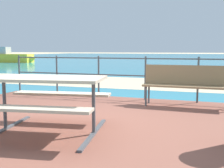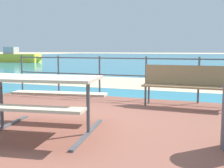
{
  "view_description": "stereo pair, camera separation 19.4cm",
  "coord_description": "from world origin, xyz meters",
  "views": [
    {
      "loc": [
        2.0,
        -3.96,
        1.23
      ],
      "look_at": [
        -0.04,
        1.87,
        0.47
      ],
      "focal_mm": 44.77,
      "sensor_mm": 36.0,
      "label": 1
    },
    {
      "loc": [
        2.18,
        -3.9,
        1.23
      ],
      "look_at": [
        -0.04,
        1.87,
        0.47
      ],
      "focal_mm": 44.77,
      "sensor_mm": 36.0,
      "label": 2
    }
  ],
  "objects": [
    {
      "name": "ground_plane",
      "position": [
        0.0,
        0.0,
        0.0
      ],
      "size": [
        240.0,
        240.0,
        0.0
      ],
      "primitive_type": "plane",
      "color": "beige"
    },
    {
      "name": "boat_near",
      "position": [
        -16.78,
        18.6,
        0.5
      ],
      "size": [
        5.73,
        2.0,
        1.51
      ],
      "rotation": [
        0.0,
        0.0,
        0.12
      ],
      "color": "yellow",
      "rests_on": "sea_water"
    },
    {
      "name": "park_bench",
      "position": [
        1.58,
        1.94,
        0.58
      ],
      "size": [
        1.79,
        0.41,
        0.85
      ],
      "rotation": [
        0.0,
        0.0,
        -0.0
      ],
      "color": "#8C704C",
      "rests_on": "patio_paving"
    },
    {
      "name": "picnic_table",
      "position": [
        -0.14,
        -0.6,
        0.67
      ],
      "size": [
        1.79,
        1.69,
        0.79
      ],
      "rotation": [
        0.0,
        0.0,
        0.17
      ],
      "color": "#BCAD93",
      "rests_on": "patio_paving"
    },
    {
      "name": "sea_water",
      "position": [
        0.0,
        40.0,
        0.01
      ],
      "size": [
        90.0,
        90.0,
        0.01
      ],
      "primitive_type": "cube",
      "color": "teal",
      "rests_on": "ground"
    },
    {
      "name": "patio_paving",
      "position": [
        0.0,
        0.0,
        0.03
      ],
      "size": [
        6.4,
        5.2,
        0.06
      ],
      "primitive_type": "cube",
      "color": "brown",
      "rests_on": "ground"
    },
    {
      "name": "railing_fence",
      "position": [
        0.0,
        2.43,
        0.7
      ],
      "size": [
        5.94,
        0.04,
        1.02
      ],
      "color": "#4C5156",
      "rests_on": "patio_paving"
    },
    {
      "name": "beach_strip",
      "position": [
        0.0,
        6.1,
        0.01
      ],
      "size": [
        54.05,
        4.38,
        0.01
      ],
      "primitive_type": "cube",
      "rotation": [
        0.0,
        0.0,
        0.01
      ],
      "color": "beige",
      "rests_on": "ground"
    }
  ]
}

